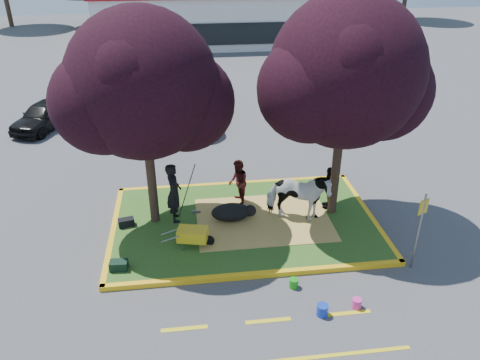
{
  "coord_description": "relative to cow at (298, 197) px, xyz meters",
  "views": [
    {
      "loc": [
        -1.73,
        -12.35,
        8.23
      ],
      "look_at": [
        -0.08,
        0.5,
        1.35
      ],
      "focal_mm": 35.0,
      "sensor_mm": 36.0,
      "label": 1
    }
  ],
  "objects": [
    {
      "name": "tree_purple_left",
      "position": [
        -4.43,
        0.52,
        3.37
      ],
      "size": [
        5.06,
        4.2,
        6.51
      ],
      "color": "black",
      "rests_on": "median_island"
    },
    {
      "name": "curb_near",
      "position": [
        -1.65,
        -2.44,
        -0.92
      ],
      "size": [
        8.3,
        0.16,
        0.15
      ],
      "primitive_type": "cube",
      "color": "yellow",
      "rests_on": "ground"
    },
    {
      "name": "median_island",
      "position": [
        -1.65,
        0.14,
        -0.92
      ],
      "size": [
        8.0,
        5.0,
        0.15
      ],
      "primitive_type": "cube",
      "color": "#295019",
      "rests_on": "ground"
    },
    {
      "name": "cow",
      "position": [
        0.0,
        0.0,
        0.0
      ],
      "size": [
        2.17,
        1.46,
        1.68
      ],
      "primitive_type": "imported",
      "rotation": [
        0.0,
        0.0,
        1.27
      ],
      "color": "white",
      "rests_on": "median_island"
    },
    {
      "name": "retail_building",
      "position": [
        0.35,
        28.13,
        1.26
      ],
      "size": [
        20.4,
        8.4,
        4.4
      ],
      "color": "silver",
      "rests_on": "ground"
    },
    {
      "name": "calf",
      "position": [
        -2.06,
        0.27,
        -0.57
      ],
      "size": [
        1.38,
        0.96,
        0.54
      ],
      "primitive_type": "ellipsoid",
      "rotation": [
        0.0,
        0.0,
        -0.21
      ],
      "color": "black",
      "rests_on": "median_island"
    },
    {
      "name": "fire_lane_stripe_a",
      "position": [
        -3.65,
        -4.06,
        -0.99
      ],
      "size": [
        1.1,
        0.12,
        0.01
      ],
      "primitive_type": "cube",
      "color": "yellow",
      "rests_on": "ground"
    },
    {
      "name": "car_white",
      "position": [
        2.6,
        9.22,
        -0.24
      ],
      "size": [
        2.24,
        5.22,
        1.5
      ],
      "primitive_type": "imported",
      "rotation": [
        0.0,
        0.0,
        3.17
      ],
      "color": "silver",
      "rests_on": "ground"
    },
    {
      "name": "gear_bag_dark",
      "position": [
        -5.33,
        0.33,
        -0.72
      ],
      "size": [
        0.52,
        0.36,
        0.24
      ],
      "primitive_type": "cube",
      "rotation": [
        0.0,
        0.0,
        0.21
      ],
      "color": "black",
      "rests_on": "median_island"
    },
    {
      "name": "visitor_b",
      "position": [
        1.19,
        0.65,
        -0.11
      ],
      "size": [
        0.53,
        0.91,
        1.46
      ],
      "primitive_type": "imported",
      "rotation": [
        0.0,
        0.0,
        -1.79
      ],
      "color": "black",
      "rests_on": "median_island"
    },
    {
      "name": "fire_lane_stripe_c",
      "position": [
        0.35,
        -4.06,
        -0.99
      ],
      "size": [
        1.1,
        0.12,
        0.01
      ],
      "primitive_type": "cube",
      "color": "yellow",
      "rests_on": "ground"
    },
    {
      "name": "wheelbarrow",
      "position": [
        -3.31,
        -1.01,
        -0.44
      ],
      "size": [
        1.55,
        0.69,
        0.58
      ],
      "rotation": [
        0.0,
        0.0,
        -0.23
      ],
      "color": "black",
      "rests_on": "median_island"
    },
    {
      "name": "gear_bag_green",
      "position": [
        -5.35,
        -1.81,
        -0.71
      ],
      "size": [
        0.5,
        0.33,
        0.25
      ],
      "primitive_type": "cube",
      "rotation": [
        0.0,
        0.0,
        -0.06
      ],
      "color": "black",
      "rests_on": "median_island"
    },
    {
      "name": "sign_post",
      "position": [
        2.65,
        -2.56,
        0.43
      ],
      "size": [
        0.31,
        0.16,
        2.33
      ],
      "rotation": [
        0.0,
        0.0,
        0.43
      ],
      "color": "slate",
      "rests_on": "ground"
    },
    {
      "name": "handler",
      "position": [
        -3.81,
        0.51,
        0.13
      ],
      "size": [
        0.54,
        0.76,
        1.94
      ],
      "primitive_type": "imported",
      "rotation": [
        0.0,
        0.0,
        1.68
      ],
      "color": "black",
      "rests_on": "median_island"
    },
    {
      "name": "fire_lane_stripe_b",
      "position": [
        -1.65,
        -4.06,
        -0.99
      ],
      "size": [
        1.1,
        0.12,
        0.01
      ],
      "primitive_type": "cube",
      "color": "yellow",
      "rests_on": "ground"
    },
    {
      "name": "curb_far",
      "position": [
        -1.65,
        2.72,
        -0.92
      ],
      "size": [
        8.3,
        0.16,
        0.15
      ],
      "primitive_type": "cube",
      "color": "yellow",
      "rests_on": "ground"
    },
    {
      "name": "ground",
      "position": [
        -1.65,
        0.14,
        -0.99
      ],
      "size": [
        90.0,
        90.0,
        0.0
      ],
      "primitive_type": "plane",
      "color": "#424244",
      "rests_on": "ground"
    },
    {
      "name": "bucket_green",
      "position": [
        -0.78,
        -2.95,
        -0.86
      ],
      "size": [
        0.32,
        0.32,
        0.26
      ],
      "primitive_type": "cylinder",
      "rotation": [
        0.0,
        0.0,
        -0.43
      ],
      "color": "#199617",
      "rests_on": "ground"
    },
    {
      "name": "visitor_a",
      "position": [
        -1.71,
        1.25,
        -0.06
      ],
      "size": [
        0.62,
        0.78,
        1.56
      ],
      "primitive_type": "imported",
      "rotation": [
        0.0,
        0.0,
        -1.53
      ],
      "color": "#411412",
      "rests_on": "median_island"
    },
    {
      "name": "bucket_blue",
      "position": [
        -0.32,
        -4.03,
        -0.84
      ],
      "size": [
        0.37,
        0.37,
        0.3
      ],
      "primitive_type": "cylinder",
      "rotation": [
        0.0,
        0.0,
        -0.43
      ],
      "color": "#1737BC",
      "rests_on": "ground"
    },
    {
      "name": "curb_left",
      "position": [
        -5.73,
        0.14,
        -0.92
      ],
      "size": [
        0.16,
        5.3,
        0.15
      ],
      "primitive_type": "cube",
      "color": "yellow",
      "rests_on": "ground"
    },
    {
      "name": "car_red",
      "position": [
        -2.82,
        9.21,
        -0.28
      ],
      "size": [
        2.95,
        5.36,
        1.42
      ],
      "primitive_type": "imported",
      "rotation": [
        0.0,
        0.0,
        -0.12
      ],
      "color": "maroon",
      "rests_on": "ground"
    },
    {
      "name": "bucket_pink",
      "position": [
        0.6,
        -3.88,
        -0.86
      ],
      "size": [
        0.32,
        0.32,
        0.26
      ],
      "primitive_type": "cylinder",
      "rotation": [
        0.0,
        0.0,
        0.42
      ],
      "color": "#E533A2",
      "rests_on": "ground"
    },
    {
      "name": "car_silver",
      "position": [
        -5.05,
        7.98,
        -0.4
      ],
      "size": [
        2.61,
        3.8,
        1.19
      ],
      "primitive_type": "imported",
      "rotation": [
        0.0,
        0.0,
        2.72
      ],
      "color": "#AEB1B7",
      "rests_on": "ground"
    },
    {
      "name": "straw_bedding",
      "position": [
        -1.05,
        0.14,
        -0.84
      ],
      "size": [
        4.2,
        3.0,
        0.01
      ],
      "primitive_type": "cube",
      "color": "tan",
      "rests_on": "median_island"
    },
    {
      "name": "curb_right",
      "position": [
        2.43,
        0.14,
        -0.92
      ],
      "size": [
        0.16,
        5.3,
        0.15
      ],
      "primitive_type": "cube",
      "color": "yellow",
      "rests_on": "ground"
    },
    {
      "name": "car_grey",
      "position": [
        3.35,
        8.79,
        -0.29
      ],
      "size": [
        1.76,
        4.35,
        1.4
      ],
      "primitive_type": "imported",
      "rotation": [
        0.0,
        0.0,
        0.07
      ],
      "color": "slate",
      "rests_on": "ground"
    },
    {
      "name": "tree_purple_right",
      "position": [
        1.27,
        0.32,
        3.57
      ],
      "size": [
        5.3,
        4.4,
        6.82
      ],
      "color": "black",
      "rests_on": "median_island"
    },
    {
      "name": "car_black",
      "position": [
        -9.89,
        9.59,
        -0.35
      ],
      "size": [
        2.79,
        4.04,
        1.28
      ],
      "primitive_type": "imported",
      "rotation": [
        0.0,
        0.0,
        -0.38
      ],
      "color": "black",
      "rests_on": "ground"
    }
  ]
}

